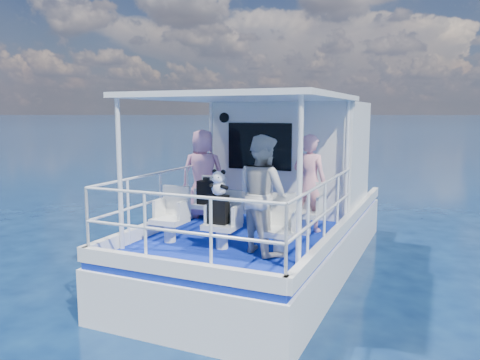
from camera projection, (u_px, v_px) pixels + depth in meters
name	position (u px, v px, depth m)	size (l,w,h in m)	color
ground	(250.00, 282.00, 8.05)	(2000.00, 2000.00, 0.00)	#081A3C
hull	(270.00, 265.00, 8.95)	(3.00, 7.00, 1.60)	white
deck	(271.00, 222.00, 8.83)	(2.90, 6.90, 0.10)	#0A1E91
cabin	(292.00, 156.00, 9.85)	(2.85, 2.00, 2.20)	white
canopy	(246.00, 97.00, 7.42)	(3.00, 3.20, 0.08)	white
canopy_posts	(245.00, 169.00, 7.54)	(2.77, 2.97, 2.20)	white
railings	(236.00, 209.00, 7.33)	(2.84, 3.59, 1.00)	white
seat_port_fwd	(209.00, 214.00, 8.44)	(0.48, 0.46, 0.38)	silver
seat_center_fwd	(255.00, 218.00, 8.08)	(0.48, 0.46, 0.38)	silver
seat_stbd_fwd	(305.00, 223.00, 7.72)	(0.48, 0.46, 0.38)	silver
seat_port_aft	(170.00, 230.00, 7.26)	(0.48, 0.46, 0.38)	silver
seat_center_aft	(222.00, 236.00, 6.90)	(0.48, 0.46, 0.38)	silver
seat_stbd_aft	(280.00, 243.00, 6.54)	(0.48, 0.46, 0.38)	silver
passenger_port_fwd	(203.00, 174.00, 8.89)	(0.63, 0.45, 1.69)	pink
passenger_stbd_fwd	(310.00, 183.00, 7.87)	(0.60, 0.39, 1.65)	pink
passenger_stbd_aft	(263.00, 194.00, 6.62)	(0.82, 0.64, 1.69)	beige
backpack_port	(207.00, 193.00, 8.29)	(0.32, 0.18, 0.42)	black
backpack_center	(218.00, 209.00, 6.82)	(0.28, 0.16, 0.43)	black
compact_camera	(206.00, 179.00, 8.27)	(0.11, 0.06, 0.06)	black
panda	(219.00, 183.00, 6.74)	(0.24, 0.20, 0.37)	white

